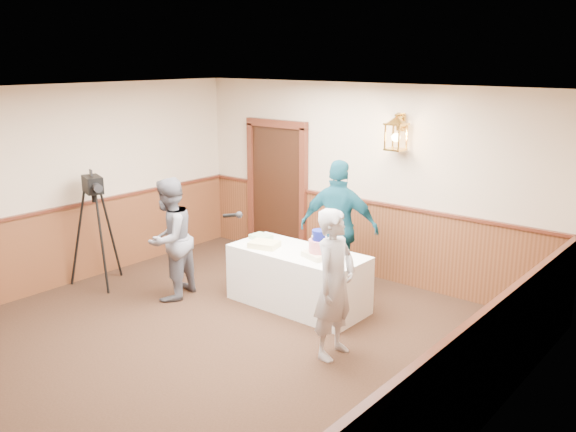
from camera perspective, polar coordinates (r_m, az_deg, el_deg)
name	(u,v)px	position (r m, az deg, el deg)	size (l,w,h in m)	color
ground	(184,358)	(6.84, -9.70, -12.95)	(7.00, 7.00, 0.00)	black
room_shell	(207,213)	(6.62, -7.62, 0.31)	(6.02, 7.02, 2.81)	beige
display_table	(298,278)	(7.90, 0.92, -5.86)	(1.80, 0.80, 0.75)	white
tiered_cake	(320,247)	(7.51, 2.97, -2.88)	(0.42, 0.42, 0.35)	beige
sheet_cake_yellow	(264,244)	(7.92, -2.22, -2.67)	(0.36, 0.28, 0.07)	#FAED95
sheet_cake_green	(261,237)	(8.27, -2.54, -1.97)	(0.26, 0.21, 0.06)	#9BDC9D
interviewer	(169,239)	(8.18, -11.03, -2.13)	(1.57, 0.94, 1.64)	slate
baker	(335,284)	(6.50, 4.38, -6.36)	(0.60, 0.39, 1.64)	#A7A6AD
assistant_p	(339,228)	(8.22, 4.80, -1.09)	(1.08, 0.45, 1.84)	navy
tv_camera_rig	(97,237)	(8.94, -17.44, -1.88)	(0.61, 0.57, 1.57)	black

